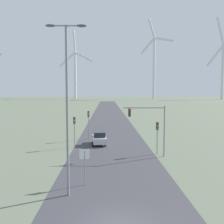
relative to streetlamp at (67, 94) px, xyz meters
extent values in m
cube|color=#38383D|center=(3.46, 43.53, -7.34)|extent=(10.00, 240.00, 0.01)
cylinder|color=gray|center=(0.00, 0.00, -1.32)|extent=(0.18, 0.18, 12.04)
cylinder|color=gray|center=(0.00, 0.00, 4.65)|extent=(2.14, 0.10, 0.10)
ellipsoid|color=#4C4C51|center=(-1.07, 0.00, 4.65)|extent=(0.70, 0.32, 0.20)
ellipsoid|color=#4C4C51|center=(1.07, 0.00, 4.65)|extent=(0.70, 0.32, 0.20)
cylinder|color=gray|center=(1.02, 2.01, -5.96)|extent=(0.07, 0.07, 2.76)
cube|color=white|center=(1.02, 2.00, -4.81)|extent=(0.81, 0.01, 0.81)
cube|color=red|center=(1.02, 2.01, -4.81)|extent=(0.76, 0.02, 0.76)
cylinder|color=gray|center=(0.02, 21.45, -5.13)|extent=(0.11, 0.11, 4.43)
cube|color=#2D2D2D|center=(0.02, 21.45, -3.37)|extent=(0.28, 0.24, 0.90)
sphere|color=red|center=(0.02, 21.32, -3.10)|extent=(0.16, 0.16, 0.16)
sphere|color=gold|center=(0.02, 21.32, -3.37)|extent=(0.16, 0.16, 0.16)
sphere|color=green|center=(0.02, 21.32, -3.64)|extent=(0.16, 0.16, 0.16)
cylinder|color=gray|center=(8.79, 12.13, -5.43)|extent=(0.11, 0.11, 3.83)
cube|color=#2D2D2D|center=(8.79, 12.13, -3.97)|extent=(0.28, 0.24, 0.90)
sphere|color=red|center=(8.79, 11.99, -3.70)|extent=(0.16, 0.16, 0.16)
sphere|color=gold|center=(8.79, 11.99, -3.97)|extent=(0.16, 0.16, 0.16)
sphere|color=green|center=(8.79, 11.99, -4.24)|extent=(0.16, 0.16, 0.16)
cylinder|color=gray|center=(-1.46, 15.86, -5.30)|extent=(0.11, 0.11, 4.08)
cube|color=#2D2D2D|center=(-1.46, 15.86, -3.71)|extent=(0.28, 0.24, 0.90)
sphere|color=red|center=(-1.46, 15.73, -3.44)|extent=(0.16, 0.16, 0.16)
sphere|color=gold|center=(-1.46, 15.73, -3.71)|extent=(0.16, 0.16, 0.16)
sphere|color=green|center=(-1.46, 15.73, -3.98)|extent=(0.16, 0.16, 0.16)
cylinder|color=gray|center=(9.36, 10.95, -4.42)|extent=(0.14, 0.14, 5.86)
cylinder|color=gray|center=(7.01, 10.95, -1.74)|extent=(4.69, 0.12, 0.12)
cube|color=#2D2D2D|center=(5.37, 10.95, -2.29)|extent=(0.28, 0.24, 0.90)
sphere|color=red|center=(5.37, 10.82, -2.02)|extent=(0.18, 0.18, 0.18)
cube|color=#B7BCC1|center=(1.76, 17.84, -6.61)|extent=(2.12, 4.23, 0.80)
cube|color=#1E2328|center=(1.76, 17.69, -5.86)|extent=(1.72, 2.22, 0.70)
cylinder|color=black|center=(0.94, 19.11, -7.01)|extent=(0.22, 0.66, 0.66)
cylinder|color=black|center=(2.59, 19.11, -7.01)|extent=(0.22, 0.66, 0.66)
cylinder|color=black|center=(0.94, 16.57, -7.01)|extent=(0.22, 0.66, 0.66)
cylinder|color=black|center=(2.59, 16.57, -7.01)|extent=(0.22, 0.66, 0.66)
cylinder|color=silver|center=(-26.52, 231.10, 14.18)|extent=(2.20, 2.20, 43.04)
sphere|color=silver|center=(-26.52, 231.10, 35.70)|extent=(2.60, 2.60, 2.60)
cube|color=silver|center=(-34.61, 235.16, 29.55)|extent=(16.36, 8.55, 13.06)
cube|color=silver|center=(-17.71, 226.67, 30.93)|extent=(17.49, 9.12, 10.59)
cube|color=silver|center=(-27.23, 231.45, 46.61)|extent=(3.17, 1.93, 20.67)
cylinder|color=silver|center=(44.83, 213.93, 19.32)|extent=(2.20, 2.20, 53.34)
sphere|color=silver|center=(44.83, 213.93, 45.99)|extent=(2.60, 2.60, 2.60)
cube|color=silver|center=(39.32, 216.85, 39.39)|extent=(11.61, 6.48, 13.49)
cube|color=silver|center=(52.62, 209.79, 43.89)|extent=(15.08, 8.32, 5.65)
cube|color=silver|center=(42.53, 215.15, 54.69)|extent=(6.02, 3.51, 16.66)
cylinder|color=silver|center=(100.34, 201.06, 15.24)|extent=(2.20, 2.20, 45.16)
sphere|color=silver|center=(100.34, 201.06, 37.82)|extent=(2.60, 2.60, 2.60)
cube|color=silver|center=(96.78, 199.97, 49.25)|extent=(8.52, 3.03, 22.18)
cube|color=silver|center=(92.65, 198.71, 28.88)|extent=(15.97, 5.30, 18.12)
camera|label=1|loc=(2.76, -18.43, 0.22)|focal=42.00mm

